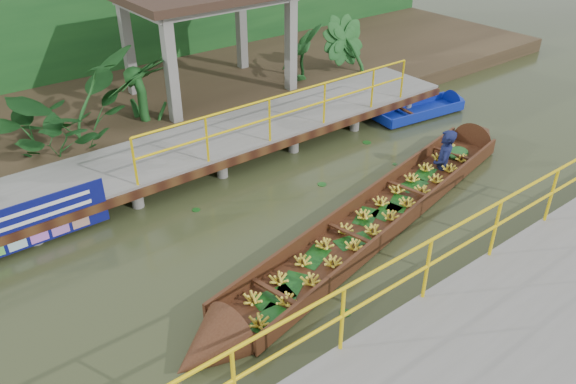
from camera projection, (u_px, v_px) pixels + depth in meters
ground at (256, 252)px, 10.03m from camera, size 80.00×80.00×0.00m
land_strip at (94, 111)px, 14.98m from camera, size 30.00×8.00×0.45m
far_dock at (165, 158)px, 12.11m from camera, size 16.00×2.06×1.66m
near_dock at (495, 355)px, 7.56m from camera, size 18.00×2.40×1.73m
pavilion at (207, 3)px, 14.41m from camera, size 4.40×3.00×3.00m
foliage_backdrop at (49, 25)px, 15.75m from camera, size 30.00×0.80×4.00m
vendor_boat at (391, 201)px, 11.02m from camera, size 10.20×3.09×2.23m
moored_blue_boat at (438, 106)px, 15.51m from camera, size 3.09×1.13×0.72m
blue_banner at (27, 225)px, 9.77m from camera, size 2.86×0.04×0.89m
tropical_plants at (138, 87)px, 13.09m from camera, size 14.57×1.57×1.97m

